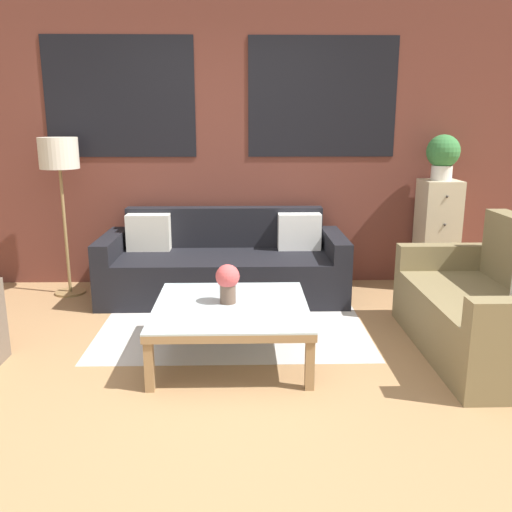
{
  "coord_description": "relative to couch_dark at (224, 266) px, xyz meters",
  "views": [
    {
      "loc": [
        0.2,
        -2.89,
        1.57
      ],
      "look_at": [
        0.3,
        1.24,
        0.55
      ],
      "focal_mm": 38.0,
      "sensor_mm": 36.0,
      "label": 1
    }
  ],
  "objects": [
    {
      "name": "couch_dark",
      "position": [
        0.0,
        0.0,
        0.0
      ],
      "size": [
        2.2,
        0.88,
        0.78
      ],
      "color": "black",
      "rests_on": "ground_plane"
    },
    {
      "name": "coffee_table",
      "position": [
        0.09,
        -1.38,
        0.05
      ],
      "size": [
        1.03,
        1.03,
        0.38
      ],
      "color": "silver",
      "rests_on": "ground_plane"
    },
    {
      "name": "rug",
      "position": [
        0.09,
        -0.76,
        -0.27
      ],
      "size": [
        2.07,
        1.51,
        0.0
      ],
      "color": "#BCB7B2",
      "rests_on": "ground_plane"
    },
    {
      "name": "floor_lamp",
      "position": [
        -1.46,
        0.08,
        0.95
      ],
      "size": [
        0.35,
        0.35,
        1.44
      ],
      "color": "olive",
      "rests_on": "ground_plane"
    },
    {
      "name": "potted_plant",
      "position": [
        2.04,
        0.22,
        1.0
      ],
      "size": [
        0.31,
        0.31,
        0.42
      ],
      "color": "silver",
      "rests_on": "drawer_cabinet"
    },
    {
      "name": "ground_plane",
      "position": [
        -0.02,
        -1.95,
        -0.28
      ],
      "size": [
        16.0,
        16.0,
        0.0
      ],
      "primitive_type": "plane",
      "color": "#9E754C"
    },
    {
      "name": "settee_vintage",
      "position": [
        1.88,
        -1.36,
        0.03
      ],
      "size": [
        0.8,
        1.52,
        0.92
      ],
      "color": "olive",
      "rests_on": "ground_plane"
    },
    {
      "name": "wall_back_brick",
      "position": [
        -0.02,
        0.49,
        1.13
      ],
      "size": [
        8.4,
        0.09,
        2.8
      ],
      "color": "brown",
      "rests_on": "ground_plane"
    },
    {
      "name": "drawer_cabinet",
      "position": [
        2.04,
        0.22,
        0.24
      ],
      "size": [
        0.35,
        0.39,
        1.04
      ],
      "color": "#C6B793",
      "rests_on": "ground_plane"
    },
    {
      "name": "flower_vase",
      "position": [
        0.07,
        -1.34,
        0.26
      ],
      "size": [
        0.16,
        0.16,
        0.27
      ],
      "color": "brown",
      "rests_on": "coffee_table"
    }
  ]
}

